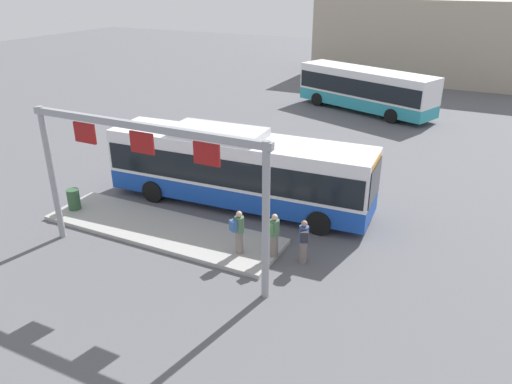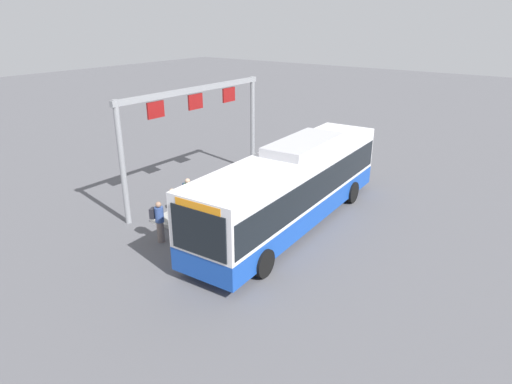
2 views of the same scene
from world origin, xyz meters
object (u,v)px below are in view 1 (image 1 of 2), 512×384
bus_main (238,167)px  trash_bin (74,199)px  person_boarding (304,241)px  person_waiting_near (274,234)px  bus_background_left (366,88)px  person_waiting_mid (239,231)px

bus_main → trash_bin: bearing=-150.5°
person_boarding → person_waiting_near: size_ratio=1.00×
bus_background_left → person_waiting_near: size_ratio=6.49×
bus_main → person_boarding: bus_main is taller
person_boarding → person_waiting_near: 1.07m
bus_background_left → person_waiting_near: 22.17m
bus_main → person_waiting_mid: bus_main is taller
bus_background_left → bus_main: bearing=108.6°
person_waiting_mid → bus_main: bearing=56.5°
person_waiting_near → trash_bin: bearing=116.9°
person_waiting_mid → trash_bin: size_ratio=1.86×
bus_background_left → person_boarding: (3.57, -21.72, -0.89)m
bus_background_left → person_boarding: bearing=120.3°
bus_main → person_waiting_near: bus_main is taller
person_waiting_mid → trash_bin: 8.08m
person_waiting_mid → person_boarding: bearing=-46.2°
trash_bin → bus_main: bearing=32.5°
trash_bin → person_waiting_near: bearing=1.5°
person_boarding → person_waiting_mid: bearing=82.7°
bus_main → trash_bin: size_ratio=13.19×
bus_main → person_waiting_mid: (2.11, -3.88, -0.76)m
person_boarding → bus_background_left: bearing=-13.8°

